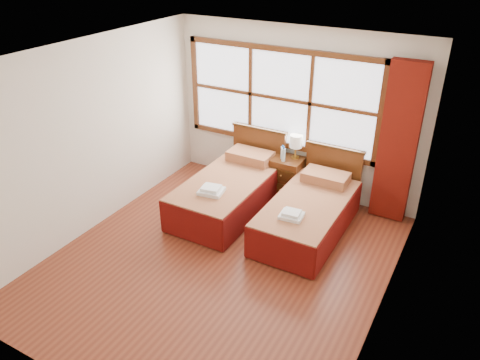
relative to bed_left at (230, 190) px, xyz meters
The scene contains 15 objects.
floor 1.35m from the bed_left, 65.32° to the right, with size 4.50×4.50×0.00m, color brown.
ceiling 2.65m from the bed_left, 65.32° to the right, with size 4.50×4.50×0.00m, color white.
wall_back 1.55m from the bed_left, 62.42° to the left, with size 4.00×4.00×0.00m, color silver.
wall_left 2.13m from the bed_left, 140.46° to the right, with size 4.50×4.50×0.00m, color silver.
wall_right 2.99m from the bed_left, 25.15° to the right, with size 4.50×4.50×0.00m, color silver.
window 1.60m from the bed_left, 73.53° to the left, with size 3.16×0.06×1.56m.
curtain 2.49m from the bed_left, 23.01° to the left, with size 0.50×0.16×2.30m, color maroon.
bed_left is the anchor object (origin of this frame).
bed_right 1.27m from the bed_left, ahead, with size 0.97×1.99×0.94m.
nightstand 0.98m from the bed_left, 54.29° to the left, with size 0.47×0.46×0.63m.
towels_left 0.60m from the bed_left, 88.47° to the right, with size 0.37×0.34×0.10m.
towels_right 1.36m from the bed_left, 23.49° to the right, with size 0.31×0.28×0.09m.
lamp 1.26m from the bed_left, 53.30° to the left, with size 0.20×0.20×0.38m.
bottle_near 1.01m from the bed_left, 56.83° to the left, with size 0.06×0.06×0.23m.
bottle_far 0.98m from the bed_left, 51.97° to the left, with size 0.06×0.06×0.23m.
Camera 1 is at (2.57, -4.10, 3.74)m, focal length 35.00 mm.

